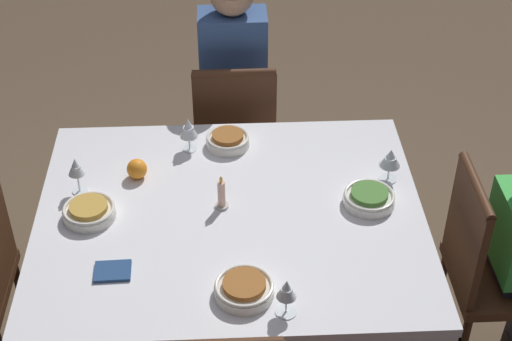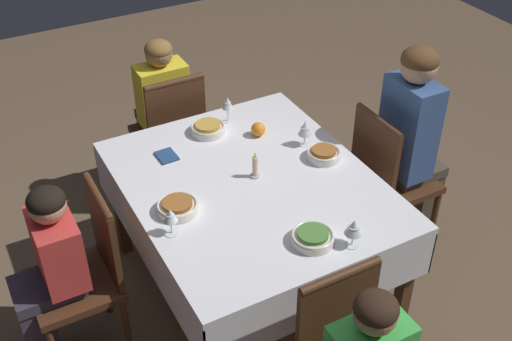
{
  "view_description": "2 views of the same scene",
  "coord_description": "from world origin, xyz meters",
  "px_view_note": "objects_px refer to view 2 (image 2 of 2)",
  "views": [
    {
      "loc": [
        -0.01,
        -2.14,
        2.57
      ],
      "look_at": [
        0.1,
        0.07,
        0.88
      ],
      "focal_mm": 55.0,
      "sensor_mm": 36.0,
      "label": 1
    },
    {
      "loc": [
        2.19,
        -1.16,
        2.62
      ],
      "look_at": [
        0.05,
        0.0,
        0.84
      ],
      "focal_mm": 45.0,
      "sensor_mm": 36.0,
      "label": 2
    }
  ],
  "objects_px": {
    "person_adult_denim": "(414,138)",
    "wine_glass_east": "(354,228)",
    "bowl_west": "(208,128)",
    "person_child_red": "(49,274)",
    "chair_south": "(86,270)",
    "napkin_red_folded": "(167,156)",
    "bowl_south": "(177,207)",
    "bowl_east": "(313,237)",
    "chair_west": "(172,131)",
    "wine_glass_south": "(170,216)",
    "person_child_yellow": "(161,108)",
    "candle_centerpiece": "(255,168)",
    "chair_north": "(388,175)",
    "bowl_north": "(324,154)",
    "dining_table": "(251,195)",
    "orange_fruit": "(258,129)",
    "wine_glass_north": "(305,129)",
    "wine_glass_west": "(228,104)"
  },
  "relations": [
    {
      "from": "chair_west",
      "to": "person_child_yellow",
      "type": "height_order",
      "value": "person_child_yellow"
    },
    {
      "from": "person_child_yellow",
      "to": "candle_centerpiece",
      "type": "bearing_deg",
      "value": 94.05
    },
    {
      "from": "chair_south",
      "to": "napkin_red_folded",
      "type": "height_order",
      "value": "chair_south"
    },
    {
      "from": "bowl_north",
      "to": "candle_centerpiece",
      "type": "xyz_separation_m",
      "value": [
        -0.03,
        -0.38,
        0.02
      ]
    },
    {
      "from": "person_adult_denim",
      "to": "wine_glass_east",
      "type": "xyz_separation_m",
      "value": [
        0.57,
        -0.81,
        0.13
      ]
    },
    {
      "from": "person_adult_denim",
      "to": "chair_west",
      "type": "bearing_deg",
      "value": 45.75
    },
    {
      "from": "chair_north",
      "to": "candle_centerpiece",
      "type": "distance_m",
      "value": 0.85
    },
    {
      "from": "bowl_west",
      "to": "person_child_red",
      "type": "bearing_deg",
      "value": -65.66
    },
    {
      "from": "wine_glass_north",
      "to": "bowl_east",
      "type": "relative_size",
      "value": 0.78
    },
    {
      "from": "bowl_north",
      "to": "bowl_west",
      "type": "height_order",
      "value": "same"
    },
    {
      "from": "dining_table",
      "to": "chair_north",
      "type": "relative_size",
      "value": 1.53
    },
    {
      "from": "person_child_red",
      "to": "bowl_east",
      "type": "relative_size",
      "value": 5.35
    },
    {
      "from": "chair_west",
      "to": "person_adult_denim",
      "type": "bearing_deg",
      "value": 135.75
    },
    {
      "from": "bowl_west",
      "to": "orange_fruit",
      "type": "relative_size",
      "value": 2.43
    },
    {
      "from": "wine_glass_north",
      "to": "wine_glass_west",
      "type": "relative_size",
      "value": 0.98
    },
    {
      "from": "person_child_red",
      "to": "wine_glass_south",
      "type": "height_order",
      "value": "person_child_red"
    },
    {
      "from": "chair_south",
      "to": "napkin_red_folded",
      "type": "xyz_separation_m",
      "value": [
        -0.35,
        0.56,
        0.24
      ]
    },
    {
      "from": "person_child_red",
      "to": "person_child_yellow",
      "type": "xyz_separation_m",
      "value": [
        -1.08,
        0.97,
        0.03
      ]
    },
    {
      "from": "chair_south",
      "to": "chair_west",
      "type": "bearing_deg",
      "value": 138.79
    },
    {
      "from": "bowl_south",
      "to": "bowl_east",
      "type": "distance_m",
      "value": 0.64
    },
    {
      "from": "bowl_west",
      "to": "candle_centerpiece",
      "type": "height_order",
      "value": "candle_centerpiece"
    },
    {
      "from": "person_child_red",
      "to": "bowl_east",
      "type": "height_order",
      "value": "person_child_red"
    },
    {
      "from": "bowl_north",
      "to": "person_adult_denim",
      "type": "bearing_deg",
      "value": 86.51
    },
    {
      "from": "wine_glass_west",
      "to": "bowl_east",
      "type": "relative_size",
      "value": 0.8
    },
    {
      "from": "bowl_east",
      "to": "chair_north",
      "type": "bearing_deg",
      "value": 120.19
    },
    {
      "from": "wine_glass_west",
      "to": "bowl_east",
      "type": "distance_m",
      "value": 1.07
    },
    {
      "from": "bowl_north",
      "to": "napkin_red_folded",
      "type": "relative_size",
      "value": 1.41
    },
    {
      "from": "person_child_yellow",
      "to": "person_adult_denim",
      "type": "bearing_deg",
      "value": 131.51
    },
    {
      "from": "bowl_east",
      "to": "candle_centerpiece",
      "type": "bearing_deg",
      "value": 179.16
    },
    {
      "from": "person_adult_denim",
      "to": "napkin_red_folded",
      "type": "relative_size",
      "value": 10.24
    },
    {
      "from": "chair_north",
      "to": "bowl_west",
      "type": "bearing_deg",
      "value": 57.29
    },
    {
      "from": "bowl_east",
      "to": "napkin_red_folded",
      "type": "bearing_deg",
      "value": -160.89
    },
    {
      "from": "chair_south",
      "to": "wine_glass_east",
      "type": "distance_m",
      "value": 1.24
    },
    {
      "from": "person_child_red",
      "to": "wine_glass_south",
      "type": "xyz_separation_m",
      "value": [
        0.21,
        0.52,
        0.28
      ]
    },
    {
      "from": "person_child_yellow",
      "to": "napkin_red_folded",
      "type": "relative_size",
      "value": 8.67
    },
    {
      "from": "person_adult_denim",
      "to": "wine_glass_east",
      "type": "distance_m",
      "value": 1.0
    },
    {
      "from": "wine_glass_north",
      "to": "person_adult_denim",
      "type": "bearing_deg",
      "value": 72.22
    },
    {
      "from": "chair_west",
      "to": "bowl_south",
      "type": "distance_m",
      "value": 1.09
    },
    {
      "from": "wine_glass_east",
      "to": "bowl_south",
      "type": "bearing_deg",
      "value": -134.79
    },
    {
      "from": "wine_glass_west",
      "to": "napkin_red_folded",
      "type": "bearing_deg",
      "value": -69.35
    },
    {
      "from": "chair_west",
      "to": "candle_centerpiece",
      "type": "relative_size",
      "value": 6.55
    },
    {
      "from": "person_child_yellow",
      "to": "orange_fruit",
      "type": "bearing_deg",
      "value": 109.1
    },
    {
      "from": "chair_north",
      "to": "wine_glass_south",
      "type": "distance_m",
      "value": 1.37
    },
    {
      "from": "dining_table",
      "to": "chair_south",
      "type": "relative_size",
      "value": 1.53
    },
    {
      "from": "wine_glass_north",
      "to": "bowl_west",
      "type": "height_order",
      "value": "wine_glass_north"
    },
    {
      "from": "wine_glass_south",
      "to": "bowl_west",
      "type": "distance_m",
      "value": 0.82
    },
    {
      "from": "dining_table",
      "to": "wine_glass_north",
      "type": "distance_m",
      "value": 0.47
    },
    {
      "from": "wine_glass_west",
      "to": "wine_glass_east",
      "type": "xyz_separation_m",
      "value": [
        1.16,
        0.02,
        -0.01
      ]
    },
    {
      "from": "dining_table",
      "to": "orange_fruit",
      "type": "distance_m",
      "value": 0.43
    },
    {
      "from": "dining_table",
      "to": "chair_north",
      "type": "bearing_deg",
      "value": 87.61
    }
  ]
}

